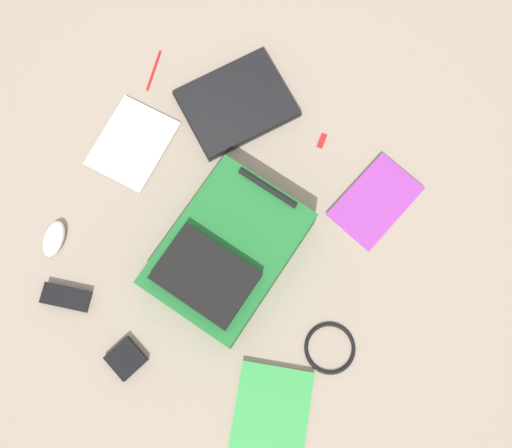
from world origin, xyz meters
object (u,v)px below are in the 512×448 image
at_px(book_red, 272,409).
at_px(pen_black, 154,70).
at_px(backpack, 226,254).
at_px(earbud_pouch, 126,359).
at_px(book_comic, 133,144).
at_px(book_manual, 375,202).
at_px(power_brick, 66,297).
at_px(computer_mouse, 54,239).
at_px(usb_stick, 322,141).
at_px(cable_coil, 330,348).
at_px(laptop, 237,103).

height_order(book_red, pen_black, book_red).
distance_m(backpack, earbud_pouch, 0.41).
relative_size(book_comic, book_manual, 0.86).
xyz_separation_m(book_comic, power_brick, (0.07, -0.50, 0.01)).
bearing_deg(book_manual, computer_mouse, -145.81).
distance_m(book_red, computer_mouse, 0.80).
xyz_separation_m(backpack, book_red, (0.31, -0.32, -0.06)).
xyz_separation_m(book_manual, usb_stick, (-0.23, 0.11, -0.01)).
bearing_deg(cable_coil, laptop, 137.32).
bearing_deg(book_red, book_comic, 145.88).
distance_m(pen_black, earbud_pouch, 0.90).
bearing_deg(earbud_pouch, laptop, 95.74).
height_order(cable_coil, earbud_pouch, earbud_pouch).
distance_m(cable_coil, earbud_pouch, 0.58).
xyz_separation_m(computer_mouse, pen_black, (-0.01, 0.61, -0.02)).
height_order(book_manual, usb_stick, book_manual).
relative_size(book_manual, pen_black, 2.10).
bearing_deg(usb_stick, book_manual, -24.88).
xyz_separation_m(book_manual, cable_coil, (0.07, -0.45, -0.01)).
relative_size(computer_mouse, usb_stick, 2.28).
distance_m(backpack, book_manual, 0.48).
height_order(book_comic, book_manual, book_manual).
height_order(laptop, book_manual, laptop).
bearing_deg(computer_mouse, book_comic, 68.03).
bearing_deg(power_brick, computer_mouse, 132.61).
relative_size(backpack, book_red, 1.66).
height_order(power_brick, pen_black, power_brick).
bearing_deg(usb_stick, backpack, -100.96).
relative_size(backpack, usb_stick, 9.81).
relative_size(computer_mouse, earbud_pouch, 1.24).
distance_m(power_brick, usb_stick, 0.89).
bearing_deg(earbud_pouch, computer_mouse, 150.86).
bearing_deg(power_brick, earbud_pouch, -16.32).
xyz_separation_m(book_red, usb_stick, (-0.22, 0.78, -0.01)).
distance_m(book_comic, usb_stick, 0.58).
bearing_deg(pen_black, backpack, -40.83).
bearing_deg(power_brick, usb_stick, 60.08).
distance_m(backpack, book_red, 0.45).
bearing_deg(book_comic, computer_mouse, -98.06).
distance_m(laptop, computer_mouse, 0.69).
distance_m(backpack, laptop, 0.49).
height_order(book_red, power_brick, power_brick).
distance_m(book_manual, power_brick, 0.95).
distance_m(book_comic, book_manual, 0.76).
relative_size(power_brick, pen_black, 0.96).
height_order(backpack, pen_black, backpack).
height_order(computer_mouse, power_brick, computer_mouse).
bearing_deg(cable_coil, book_manual, 98.47).
xyz_separation_m(book_comic, pen_black, (-0.07, 0.25, -0.00)).
bearing_deg(power_brick, laptop, 78.31).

